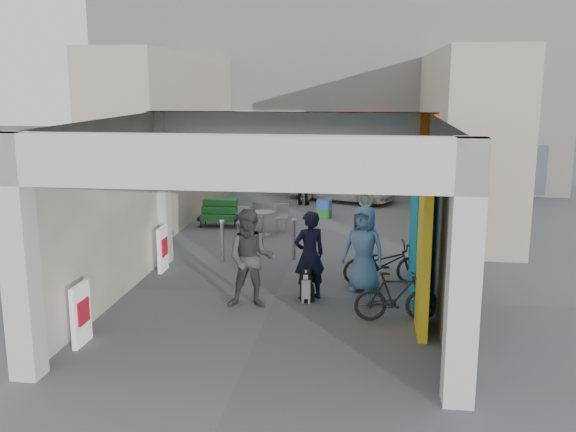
# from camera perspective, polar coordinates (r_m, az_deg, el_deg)

# --- Properties ---
(ground) EXTENTS (90.00, 90.00, 0.00)m
(ground) POSITION_cam_1_polar(r_m,az_deg,el_deg) (12.83, -1.04, -7.02)
(ground) COLOR #56565B
(ground) RESTS_ON ground
(arcade_canopy) EXTENTS (6.40, 6.45, 6.40)m
(arcade_canopy) POSITION_cam_1_polar(r_m,az_deg,el_deg) (11.40, 1.00, 2.52)
(arcade_canopy) COLOR beige
(arcade_canopy) RESTS_ON ground
(far_building) EXTENTS (18.00, 4.08, 8.00)m
(far_building) POSITION_cam_1_polar(r_m,az_deg,el_deg) (26.06, 3.53, 11.53)
(far_building) COLOR silver
(far_building) RESTS_ON ground
(plaza_bldg_left) EXTENTS (2.00, 9.00, 5.00)m
(plaza_bldg_left) POSITION_cam_1_polar(r_m,az_deg,el_deg) (20.56, -10.52, 7.09)
(plaza_bldg_left) COLOR #A9A08C
(plaza_bldg_left) RESTS_ON ground
(plaza_bldg_right) EXTENTS (2.00, 9.00, 5.00)m
(plaza_bldg_right) POSITION_cam_1_polar(r_m,az_deg,el_deg) (19.76, 15.36, 6.68)
(plaza_bldg_right) COLOR #A9A08C
(plaza_bldg_right) RESTS_ON ground
(bollard_left) EXTENTS (0.09, 0.09, 0.96)m
(bollard_left) POSITION_cam_1_polar(r_m,az_deg,el_deg) (15.12, -5.86, -2.23)
(bollard_left) COLOR #94969C
(bollard_left) RESTS_ON ground
(bollard_center) EXTENTS (0.09, 0.09, 0.97)m
(bollard_center) POSITION_cam_1_polar(r_m,az_deg,el_deg) (15.15, 0.54, -2.12)
(bollard_center) COLOR #94969C
(bollard_center) RESTS_ON ground
(bollard_right) EXTENTS (0.09, 0.09, 0.82)m
(bollard_right) POSITION_cam_1_polar(r_m,az_deg,el_deg) (14.70, 6.86, -2.95)
(bollard_right) COLOR #94969C
(bollard_right) RESTS_ON ground
(advert_board_near) EXTENTS (0.11, 0.55, 1.00)m
(advert_board_near) POSITION_cam_1_polar(r_m,az_deg,el_deg) (10.89, -17.92, -8.32)
(advert_board_near) COLOR white
(advert_board_near) RESTS_ON ground
(advert_board_far) EXTENTS (0.10, 0.55, 1.00)m
(advert_board_far) POSITION_cam_1_polar(r_m,az_deg,el_deg) (14.53, -11.06, -2.88)
(advert_board_far) COLOR white
(advert_board_far) RESTS_ON ground
(cafe_set) EXTENTS (1.30, 1.05, 0.79)m
(cafe_set) POSITION_cam_1_polar(r_m,az_deg,el_deg) (17.87, -2.37, -0.64)
(cafe_set) COLOR #A1A1A6
(cafe_set) RESTS_ON ground
(produce_stand) EXTENTS (1.19, 0.65, 0.79)m
(produce_stand) POSITION_cam_1_polar(r_m,az_deg,el_deg) (18.75, -6.11, 0.01)
(produce_stand) COLOR black
(produce_stand) RESTS_ON ground
(crate_stack) EXTENTS (0.45, 0.35, 0.56)m
(crate_stack) POSITION_cam_1_polar(r_m,az_deg,el_deg) (19.92, 3.23, 0.67)
(crate_stack) COLOR #19591C
(crate_stack) RESTS_ON ground
(border_collie) EXTENTS (0.26, 0.52, 0.71)m
(border_collie) POSITION_cam_1_polar(r_m,az_deg,el_deg) (12.39, 1.68, -6.34)
(border_collie) COLOR black
(border_collie) RESTS_ON ground
(man_with_dog) EXTENTS (0.76, 0.68, 1.75)m
(man_with_dog) POSITION_cam_1_polar(r_m,az_deg,el_deg) (12.38, 1.92, -3.51)
(man_with_dog) COLOR black
(man_with_dog) RESTS_ON ground
(man_back_turned) EXTENTS (0.95, 0.77, 1.86)m
(man_back_turned) POSITION_cam_1_polar(r_m,az_deg,el_deg) (11.92, -3.32, -3.82)
(man_back_turned) COLOR #3C3C3E
(man_back_turned) RESTS_ON ground
(man_elderly) EXTENTS (1.00, 0.83, 1.75)m
(man_elderly) POSITION_cam_1_polar(r_m,az_deg,el_deg) (12.93, 6.75, -2.90)
(man_elderly) COLOR #5882AB
(man_elderly) RESTS_ON ground
(man_crates) EXTENTS (1.04, 0.54, 1.70)m
(man_crates) POSITION_cam_1_polar(r_m,az_deg,el_deg) (21.78, 1.40, 3.18)
(man_crates) COLOR black
(man_crates) RESTS_ON ground
(bicycle_front) EXTENTS (1.80, 0.97, 0.90)m
(bicycle_front) POSITION_cam_1_polar(r_m,az_deg,el_deg) (13.50, 8.50, -4.19)
(bicycle_front) COLOR black
(bicycle_front) RESTS_ON ground
(bicycle_rear) EXTENTS (1.53, 0.63, 0.89)m
(bicycle_rear) POSITION_cam_1_polar(r_m,az_deg,el_deg) (11.52, 9.60, -7.07)
(bicycle_rear) COLOR black
(bicycle_rear) RESTS_ON ground
(white_van) EXTENTS (4.18, 2.93, 1.32)m
(white_van) POSITION_cam_1_polar(r_m,az_deg,el_deg) (22.71, 4.73, 3.01)
(white_van) COLOR white
(white_van) RESTS_ON ground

